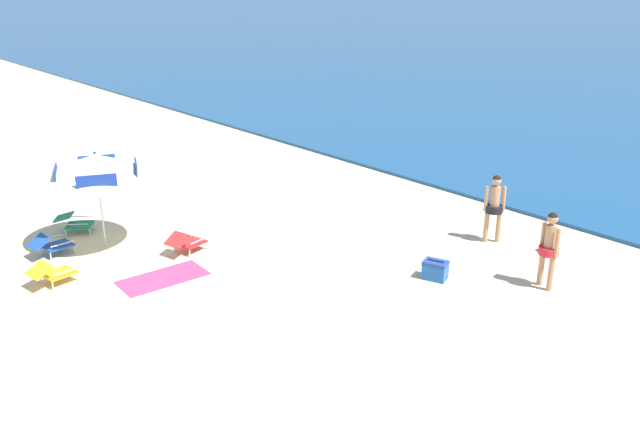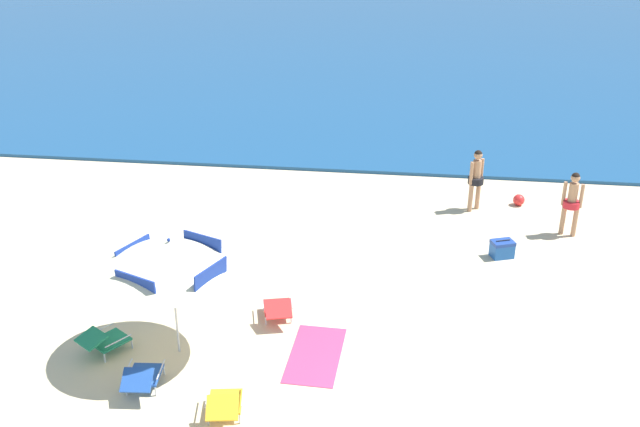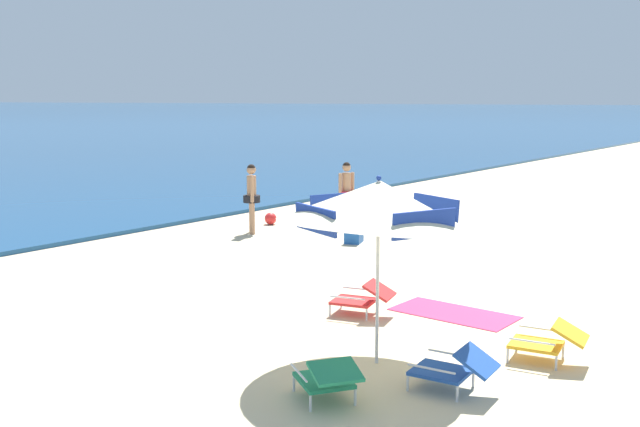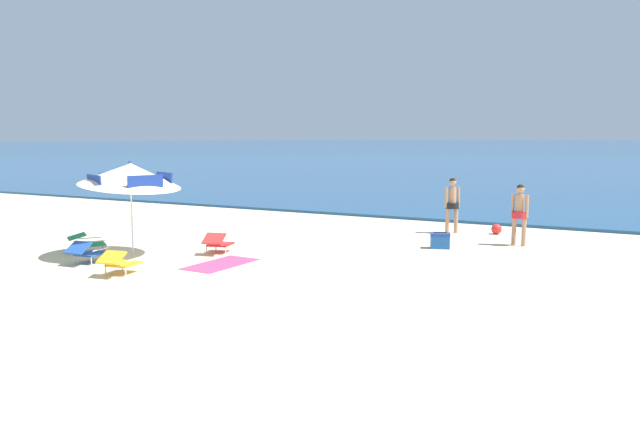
# 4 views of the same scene
# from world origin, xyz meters

# --- Properties ---
(ground_plane) EXTENTS (800.00, 800.00, 0.00)m
(ground_plane) POSITION_xyz_m (0.00, 0.00, 0.00)
(ground_plane) COLOR beige
(beach_umbrella_striped_main) EXTENTS (2.73, 2.70, 2.35)m
(beach_umbrella_striped_main) POSITION_xyz_m (-4.62, 1.43, 1.95)
(beach_umbrella_striped_main) COLOR silver
(beach_umbrella_striped_main) RESTS_ON ground
(lounge_chair_under_umbrella) EXTENTS (0.91, 1.00, 0.49)m
(lounge_chair_under_umbrella) POSITION_xyz_m (-5.93, 1.21, 0.28)
(lounge_chair_under_umbrella) COLOR #1E7F56
(lounge_chair_under_umbrella) RESTS_ON ground
(lounge_chair_beside_umbrella) EXTENTS (0.67, 0.96, 0.52)m
(lounge_chair_beside_umbrella) POSITION_xyz_m (-3.35, -0.21, 0.27)
(lounge_chair_beside_umbrella) COLOR gold
(lounge_chair_beside_umbrella) RESTS_ON ground
(lounge_chair_facing_sea) EXTENTS (0.63, 0.94, 0.52)m
(lounge_chair_facing_sea) POSITION_xyz_m (-4.87, 0.29, 0.27)
(lounge_chair_facing_sea) COLOR #1E4799
(lounge_chair_facing_sea) RESTS_ON ground
(lounge_chair_spare_folded) EXTENTS (0.74, 0.99, 0.52)m
(lounge_chair_spare_folded) POSITION_xyz_m (-3.03, 2.68, 0.27)
(lounge_chair_spare_folded) COLOR red
(lounge_chair_spare_folded) RESTS_ON ground
(person_standing_near_shore) EXTENTS (0.46, 0.39, 1.61)m
(person_standing_near_shore) POSITION_xyz_m (3.23, 7.31, 0.93)
(person_standing_near_shore) COLOR tan
(person_standing_near_shore) RESTS_ON ground
(person_standing_beside) EXTENTS (0.40, 0.40, 1.64)m
(person_standing_beside) POSITION_xyz_m (1.07, 8.54, 0.95)
(person_standing_beside) COLOR tan
(person_standing_beside) RESTS_ON ground
(cooler_box) EXTENTS (0.59, 0.50, 0.43)m
(cooler_box) POSITION_xyz_m (1.54, 5.94, 0.20)
(cooler_box) COLOR #1E56A8
(cooler_box) RESTS_ON ground
(beach_ball) EXTENTS (0.30, 0.30, 0.30)m
(beach_ball) POSITION_xyz_m (2.29, 9.00, 0.15)
(beach_ball) COLOR red
(beach_ball) RESTS_ON ground
(beach_towel) EXTENTS (0.96, 1.83, 0.01)m
(beach_towel) POSITION_xyz_m (-2.16, 1.63, 0.01)
(beach_towel) COLOR #DB3866
(beach_towel) RESTS_ON ground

